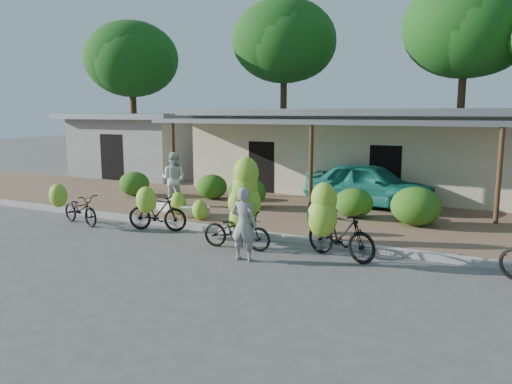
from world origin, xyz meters
TOP-DOWN VIEW (x-y plane):
  - ground at (0.00, 0.00)m, footprint 100.00×100.00m
  - sidewalk at (0.00, 5.00)m, footprint 60.00×6.00m
  - curb at (0.00, 2.00)m, footprint 60.00×0.25m
  - shop_main at (0.00, 10.93)m, footprint 13.00×8.50m
  - shop_grey at (-11.00, 10.99)m, footprint 7.00×6.00m
  - tree_back_left at (-13.69, 13.11)m, footprint 5.35×5.24m
  - tree_far_center at (-5.69, 16.11)m, footprint 5.67×5.59m
  - tree_center_right at (3.31, 16.61)m, footprint 5.83×5.76m
  - hedge_0 at (-6.68, 5.08)m, footprint 1.16×1.05m
  - hedge_1 at (-3.70, 5.81)m, footprint 1.14×1.03m
  - hedge_2 at (-1.76, 4.91)m, footprint 1.29×1.16m
  - hedge_3 at (1.80, 5.00)m, footprint 1.14×1.03m
  - hedge_4 at (3.62, 4.78)m, footprint 1.38×1.24m
  - bike_far_left at (-5.17, 0.89)m, footprint 1.78×1.34m
  - bike_left at (-2.62, 1.27)m, footprint 1.77×1.31m
  - bike_center at (0.18, 1.07)m, footprint 1.76×1.21m
  - bike_right at (2.58, 0.97)m, footprint 1.92×1.45m
  - loose_banana_a at (-3.15, 3.01)m, footprint 0.54×0.46m
  - loose_banana_b at (-2.07, 2.61)m, footprint 0.47×0.40m
  - loose_banana_c at (1.71, 2.78)m, footprint 0.53×0.45m
  - sack_near at (-2.48, 2.95)m, footprint 0.92×0.82m
  - sack_far at (-3.76, 3.29)m, footprint 0.83×0.61m
  - vendor at (0.81, 0.04)m, footprint 0.62×0.42m
  - bystander at (-4.18, 4.20)m, footprint 0.98×0.82m
  - teal_van at (1.74, 7.00)m, footprint 4.45×2.19m

SIDE VIEW (x-z plane):
  - ground at x=0.00m, z-range 0.00..0.00m
  - sidewalk at x=0.00m, z-range 0.00..0.12m
  - curb at x=0.00m, z-range 0.00..0.15m
  - sack_far at x=-3.76m, z-range 0.12..0.40m
  - sack_near at x=-2.48m, z-range 0.12..0.42m
  - loose_banana_b at x=-2.07m, z-range 0.12..0.71m
  - loose_banana_c at x=1.71m, z-range 0.12..0.78m
  - loose_banana_a at x=-3.15m, z-range 0.12..0.80m
  - bike_far_left at x=-5.17m, z-range -0.11..1.16m
  - hedge_3 at x=1.80m, z-range 0.12..1.01m
  - hedge_1 at x=-3.70m, z-range 0.12..1.01m
  - hedge_0 at x=-6.68m, z-range 0.12..1.03m
  - bike_left at x=-2.62m, z-range -0.07..1.26m
  - hedge_2 at x=-1.76m, z-range 0.12..1.13m
  - hedge_4 at x=3.62m, z-range 0.12..1.20m
  - bike_right at x=2.58m, z-range -0.14..1.64m
  - vendor at x=0.81m, z-range 0.00..1.64m
  - teal_van at x=1.74m, z-range 0.12..1.58m
  - bike_center at x=0.18m, z-range -0.20..1.96m
  - bystander at x=-4.18m, z-range 0.12..1.91m
  - shop_grey at x=-11.00m, z-range 0.04..3.19m
  - shop_main at x=0.00m, z-range 0.05..3.40m
  - tree_back_left at x=-13.69m, z-range 2.13..10.38m
  - tree_far_center at x=-5.69m, z-range 2.48..11.72m
  - tree_center_right at x=3.31m, z-range 2.49..11.87m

